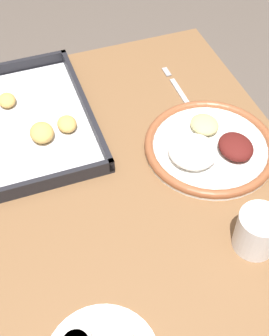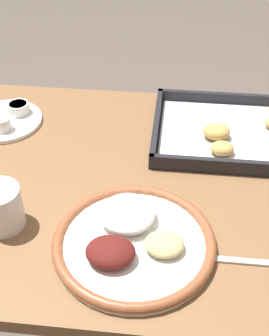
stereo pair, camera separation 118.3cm
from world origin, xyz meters
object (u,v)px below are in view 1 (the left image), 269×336
dinner_plate (209,146)px  drinking_cup (258,231)px  fork (183,96)px  baking_tray (27,120)px

dinner_plate → drinking_cup: (-0.25, 0.03, 0.03)m
fork → drinking_cup: bearing=174.1°
dinner_plate → baking_tray: (0.22, 0.36, -0.00)m
dinner_plate → fork: (0.19, -0.02, -0.01)m
baking_tray → fork: bearing=-95.2°
baking_tray → dinner_plate: bearing=-121.4°
drinking_cup → fork: bearing=-5.8°
dinner_plate → drinking_cup: drinking_cup is taller
fork → dinner_plate: bearing=174.3°
fork → baking_tray: size_ratio=0.52×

